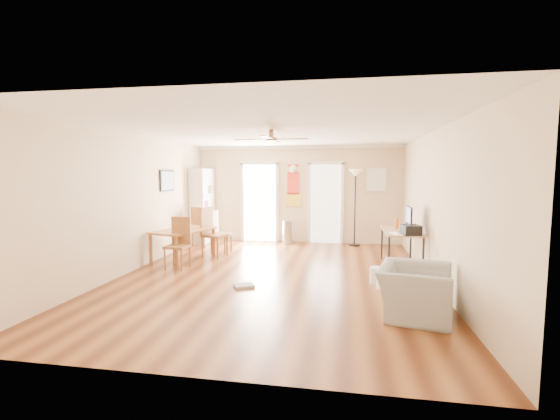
% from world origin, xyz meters
% --- Properties ---
extents(floor, '(7.00, 7.00, 0.00)m').
position_xyz_m(floor, '(0.00, 0.00, 0.00)').
color(floor, brown).
rests_on(floor, ground).
extents(ceiling, '(5.50, 7.00, 0.00)m').
position_xyz_m(ceiling, '(0.00, 0.00, 2.60)').
color(ceiling, silver).
rests_on(ceiling, floor).
extents(wall_back, '(5.50, 0.04, 2.60)m').
position_xyz_m(wall_back, '(0.00, 3.50, 1.30)').
color(wall_back, beige).
rests_on(wall_back, floor).
extents(wall_front, '(5.50, 0.04, 2.60)m').
position_xyz_m(wall_front, '(0.00, -3.50, 1.30)').
color(wall_front, beige).
rests_on(wall_front, floor).
extents(wall_left, '(0.04, 7.00, 2.60)m').
position_xyz_m(wall_left, '(-2.75, 0.00, 1.30)').
color(wall_left, beige).
rests_on(wall_left, floor).
extents(wall_right, '(0.04, 7.00, 2.60)m').
position_xyz_m(wall_right, '(2.75, 0.00, 1.30)').
color(wall_right, beige).
rests_on(wall_right, floor).
extents(crown_molding, '(5.50, 7.00, 0.08)m').
position_xyz_m(crown_molding, '(0.00, 0.00, 2.56)').
color(crown_molding, white).
rests_on(crown_molding, wall_back).
extents(kitchen_doorway, '(0.90, 0.10, 2.10)m').
position_xyz_m(kitchen_doorway, '(-1.05, 3.48, 1.05)').
color(kitchen_doorway, white).
rests_on(kitchen_doorway, wall_back).
extents(bathroom_doorway, '(0.80, 0.10, 2.10)m').
position_xyz_m(bathroom_doorway, '(0.75, 3.48, 1.05)').
color(bathroom_doorway, white).
rests_on(bathroom_doorway, wall_back).
extents(wall_decal, '(0.46, 0.03, 1.10)m').
position_xyz_m(wall_decal, '(-0.13, 3.48, 1.55)').
color(wall_decal, red).
rests_on(wall_decal, wall_back).
extents(ac_grille, '(0.50, 0.04, 0.60)m').
position_xyz_m(ac_grille, '(2.05, 3.47, 1.70)').
color(ac_grille, white).
rests_on(ac_grille, wall_back).
extents(framed_poster, '(0.04, 0.66, 0.48)m').
position_xyz_m(framed_poster, '(-2.73, 1.40, 1.70)').
color(framed_poster, black).
rests_on(framed_poster, wall_left).
extents(ceiling_fan, '(1.24, 1.24, 0.20)m').
position_xyz_m(ceiling_fan, '(0.00, -0.30, 2.43)').
color(ceiling_fan, '#593819').
rests_on(ceiling_fan, ceiling).
extents(bookshelf, '(0.58, 0.96, 1.99)m').
position_xyz_m(bookshelf, '(-2.53, 3.01, 1.00)').
color(bookshelf, silver).
rests_on(bookshelf, floor).
extents(dining_table, '(1.15, 1.51, 0.67)m').
position_xyz_m(dining_table, '(-2.15, 0.91, 0.33)').
color(dining_table, '#A86C36').
rests_on(dining_table, floor).
extents(dining_chair_right_a, '(0.45, 0.45, 0.98)m').
position_xyz_m(dining_chair_right_a, '(-1.60, 1.78, 0.49)').
color(dining_chair_right_a, brown).
rests_on(dining_chair_right_a, floor).
extents(dining_chair_right_b, '(0.55, 0.55, 1.10)m').
position_xyz_m(dining_chair_right_b, '(-1.60, 1.33, 0.55)').
color(dining_chair_right_b, '#996431').
rests_on(dining_chair_right_b, floor).
extents(dining_chair_near, '(0.43, 0.43, 0.99)m').
position_xyz_m(dining_chair_near, '(-1.97, 0.21, 0.50)').
color(dining_chair_near, '#A27034').
rests_on(dining_chair_near, floor).
extents(dining_chair_far, '(0.53, 0.53, 1.01)m').
position_xyz_m(dining_chair_far, '(-2.31, 2.47, 0.51)').
color(dining_chair_far, '#A95F36').
rests_on(dining_chair_far, floor).
extents(trash_can, '(0.33, 0.33, 0.61)m').
position_xyz_m(trash_can, '(-0.22, 3.16, 0.31)').
color(trash_can, '#A8A8AA').
rests_on(trash_can, floor).
extents(torchiere_lamp, '(0.44, 0.44, 1.97)m').
position_xyz_m(torchiere_lamp, '(1.51, 3.21, 0.99)').
color(torchiere_lamp, black).
rests_on(torchiere_lamp, floor).
extents(computer_desk, '(0.68, 1.36, 0.73)m').
position_xyz_m(computer_desk, '(2.36, 1.10, 0.37)').
color(computer_desk, tan).
rests_on(computer_desk, floor).
extents(imac, '(0.19, 0.54, 0.50)m').
position_xyz_m(imac, '(2.47, 0.91, 0.98)').
color(imac, black).
rests_on(imac, computer_desk).
extents(keyboard, '(0.22, 0.42, 0.01)m').
position_xyz_m(keyboard, '(2.20, 0.61, 0.74)').
color(keyboard, white).
rests_on(keyboard, computer_desk).
extents(printer, '(0.36, 0.40, 0.18)m').
position_xyz_m(printer, '(2.45, 0.59, 0.82)').
color(printer, black).
rests_on(printer, computer_desk).
extents(orange_bottle, '(0.09, 0.09, 0.22)m').
position_xyz_m(orange_bottle, '(2.30, 1.33, 0.84)').
color(orange_bottle, '#F25815').
rests_on(orange_bottle, computer_desk).
extents(wastebasket_a, '(0.28, 0.28, 0.28)m').
position_xyz_m(wastebasket_a, '(1.80, -0.17, 0.14)').
color(wastebasket_a, silver).
rests_on(wastebasket_a, floor).
extents(wastebasket_b, '(0.28, 0.28, 0.31)m').
position_xyz_m(wastebasket_b, '(1.90, -0.43, 0.16)').
color(wastebasket_b, white).
rests_on(wastebasket_b, floor).
extents(floor_cloth, '(0.39, 0.36, 0.04)m').
position_xyz_m(floor_cloth, '(-0.37, -0.74, 0.02)').
color(floor_cloth, '#9F9F9A').
rests_on(floor_cloth, floor).
extents(armchair, '(1.09, 1.19, 0.66)m').
position_xyz_m(armchair, '(2.15, -1.58, 0.33)').
color(armchair, gray).
rests_on(armchair, floor).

